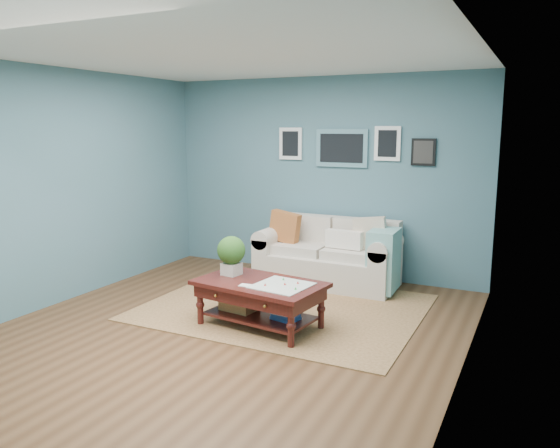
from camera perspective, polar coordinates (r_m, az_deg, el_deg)
The scene contains 4 objects.
room_shell at distance 5.35m, azimuth -5.28°, elevation 2.85°, with size 5.00×5.02×2.70m.
area_rug at distance 6.29m, azimuth 0.42°, elevation -8.67°, with size 3.01×2.41×0.01m, color brown.
loveseat at distance 7.12m, azimuth 5.63°, elevation -3.29°, with size 1.84×0.84×0.95m.
coffee_table at distance 5.64m, azimuth -2.64°, elevation -6.72°, with size 1.37×0.90×0.90m.
Camera 1 is at (2.77, -4.47, 2.04)m, focal length 35.00 mm.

